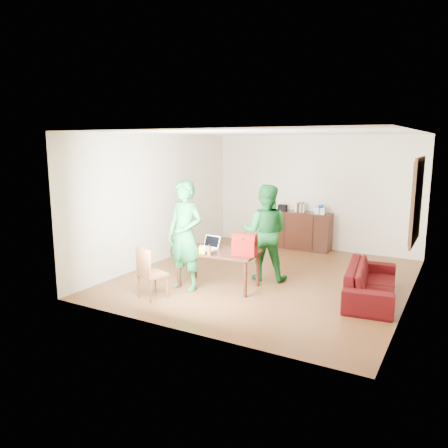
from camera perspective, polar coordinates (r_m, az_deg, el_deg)
The scene contains 10 objects.
room at distance 8.21m, azimuth 6.15°, elevation 2.01°, with size 5.20×5.70×2.90m.
table at distance 7.69m, azimuth -0.73°, elevation -4.04°, with size 1.49×0.94×0.66m.
chair at distance 7.32m, azimuth -9.37°, elevation -7.65°, with size 0.49×0.48×0.87m.
person_near at distance 7.53m, azimuth -5.13°, elevation -1.49°, with size 0.70×0.46×1.91m, color #155E27.
person_far at distance 8.09m, azimuth 5.41°, elevation -1.12°, with size 0.87×0.67×1.78m, color #145C23.
laptop at distance 7.73m, azimuth -2.23°, elevation -3.03°, with size 0.35×0.26×0.23m.
bananas at distance 7.39m, azimuth -2.86°, elevation -3.78°, with size 0.17×0.11×0.06m, color yellow, non-canonical shape.
bottle at distance 7.31m, azimuth -1.95°, elevation -3.43°, with size 0.06×0.06×0.19m, color brown.
red_bag at distance 7.35m, azimuth 2.72°, elevation -2.93°, with size 0.40×0.23×0.29m, color maroon.
sofa at distance 7.59m, azimuth 18.66°, elevation -7.21°, with size 1.91×0.75×0.56m, color #36070C.
Camera 1 is at (3.20, -7.34, 2.53)m, focal length 35.00 mm.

